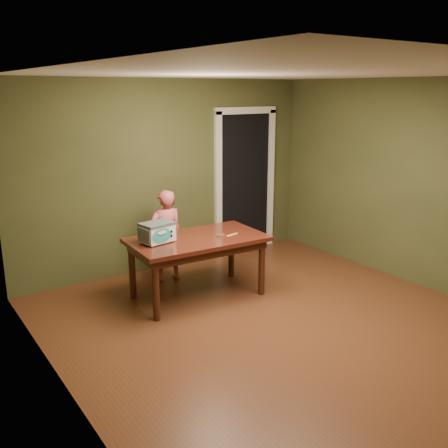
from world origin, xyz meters
The scene contains 8 objects.
floor centered at (0.00, 0.00, 0.00)m, with size 5.00×5.00×0.00m, color #5D2D1A.
room_shell centered at (0.00, 0.00, 1.71)m, with size 4.52×5.02×2.61m.
doorway centered at (1.30, 2.78, 1.06)m, with size 1.10×0.66×2.25m.
dining_table centered at (-0.30, 1.29, 0.65)m, with size 1.65×1.00×0.75m.
toy_oven centered at (-0.78, 1.37, 0.88)m, with size 0.42×0.32×0.24m.
baking_pan centered at (-0.05, 1.17, 0.76)m, with size 0.10×0.10×0.02m.
spatula centered at (0.10, 1.13, 0.75)m, with size 0.18×0.03×0.01m, color #E1DB62.
child centered at (-0.36, 1.97, 0.61)m, with size 0.45×0.29×1.22m, color #CE545F.
Camera 1 is at (-3.27, -3.56, 2.45)m, focal length 40.00 mm.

